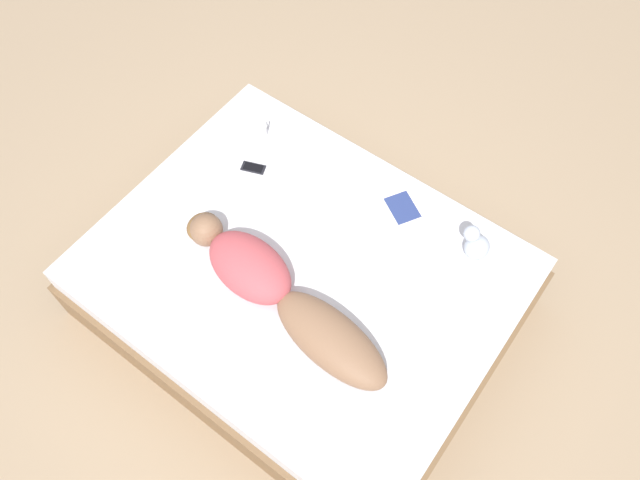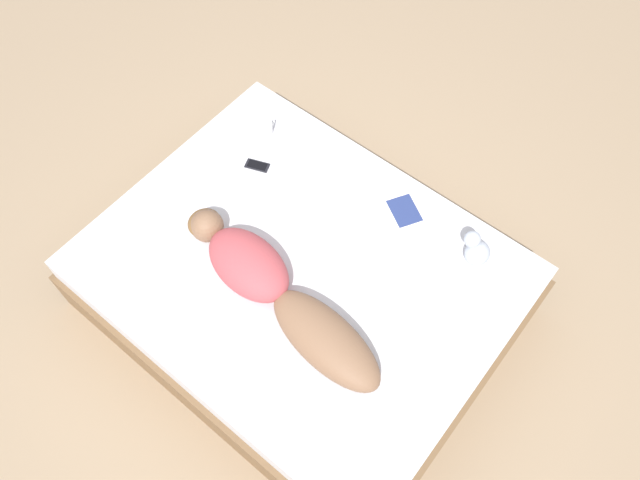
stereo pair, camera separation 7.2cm
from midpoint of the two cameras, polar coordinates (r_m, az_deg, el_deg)
ground_plane at (r=3.76m, az=-2.03°, el=-6.05°), size 12.00×12.00×0.00m
bed at (r=3.54m, az=-2.15°, el=-4.37°), size 1.75×2.21×0.51m
person at (r=3.14m, az=-4.50°, el=-4.83°), size 0.42×1.36×0.20m
open_magazine at (r=3.48m, az=5.40°, el=2.35°), size 0.52×0.46×0.01m
coffee_mug at (r=3.81m, az=-5.99°, el=10.02°), size 0.12×0.08×0.08m
cell_phone at (r=3.67m, az=-6.68°, el=6.57°), size 0.11×0.15×0.01m
plush_toy at (r=3.37m, az=13.46°, el=-0.38°), size 0.15×0.16×0.19m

